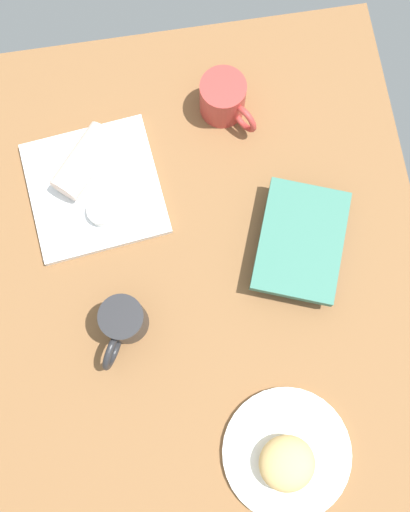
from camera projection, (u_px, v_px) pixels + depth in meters
dining_table at (196, 290)px, 115.08cm from camera, size 110.00×90.00×4.00cm
round_plate at (287, 453)px, 106.11cm from camera, size 23.03×23.03×1.40cm
scone_pastry at (287, 463)px, 102.23cm from camera, size 11.90×12.10×5.95cm
square_plate at (95, 189)px, 116.50cm from camera, size 27.66×27.66×1.60cm
sauce_cup at (102, 211)px, 113.41cm from camera, size 5.60×5.60×2.26cm
breakfast_wrap at (84, 161)px, 113.71cm from camera, size 14.81×13.83×5.93cm
book_stack at (302, 243)px, 111.83cm from camera, size 25.60×21.94×5.74cm
coffee_mug at (224, 99)px, 116.46cm from camera, size 12.53×10.26×8.94cm
second_mug at (123, 322)px, 106.39cm from camera, size 12.58×8.99×10.50cm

